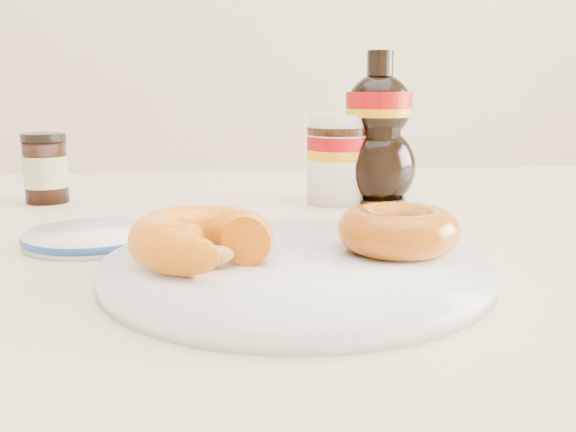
{
  "coord_description": "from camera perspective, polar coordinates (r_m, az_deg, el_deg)",
  "views": [
    {
      "loc": [
        -0.1,
        -0.48,
        0.89
      ],
      "look_at": [
        -0.04,
        0.01,
        0.79
      ],
      "focal_mm": 40.0,
      "sensor_mm": 36.0,
      "label": 1
    }
  ],
  "objects": [
    {
      "name": "plate",
      "position": [
        0.46,
        0.68,
        -4.59
      ],
      "size": [
        0.28,
        0.28,
        0.01
      ],
      "color": "white",
      "rests_on": "dining_table"
    },
    {
      "name": "blue_rim_saucer",
      "position": [
        0.58,
        -16.94,
        -1.76
      ],
      "size": [
        0.12,
        0.12,
        0.01
      ],
      "color": "white",
      "rests_on": "dining_table"
    },
    {
      "name": "dark_jar",
      "position": [
        0.81,
        -20.74,
        3.94
      ],
      "size": [
        0.05,
        0.05,
        0.08
      ],
      "rotation": [
        0.0,
        0.0,
        0.08
      ],
      "color": "black",
      "rests_on": "dining_table"
    },
    {
      "name": "donut_bitten",
      "position": [
        0.45,
        -7.71,
        -2.01
      ],
      "size": [
        0.13,
        0.13,
        0.03
      ],
      "primitive_type": "torus",
      "rotation": [
        0.0,
        0.0,
        -0.3
      ],
      "color": "orange",
      "rests_on": "plate"
    },
    {
      "name": "nutella_jar",
      "position": [
        0.75,
        4.48,
        5.38
      ],
      "size": [
        0.07,
        0.07,
        0.1
      ],
      "rotation": [
        0.0,
        0.0,
        -0.39
      ],
      "color": "white",
      "rests_on": "dining_table"
    },
    {
      "name": "donut_whole",
      "position": [
        0.49,
        9.77,
        -1.21
      ],
      "size": [
        0.11,
        0.11,
        0.03
      ],
      "primitive_type": "torus",
      "rotation": [
        0.0,
        0.0,
        -0.32
      ],
      "color": "#A44E0A",
      "rests_on": "plate"
    },
    {
      "name": "dining_table",
      "position": [
        0.63,
        2.96,
        -8.82
      ],
      "size": [
        1.4,
        0.9,
        0.75
      ],
      "color": "beige",
      "rests_on": "ground"
    },
    {
      "name": "syrup_bottle",
      "position": [
        0.75,
        8.04,
        7.71
      ],
      "size": [
        0.11,
        0.11,
        0.17
      ],
      "primitive_type": null,
      "rotation": [
        0.0,
        0.0,
        0.41
      ],
      "color": "black",
      "rests_on": "dining_table"
    }
  ]
}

